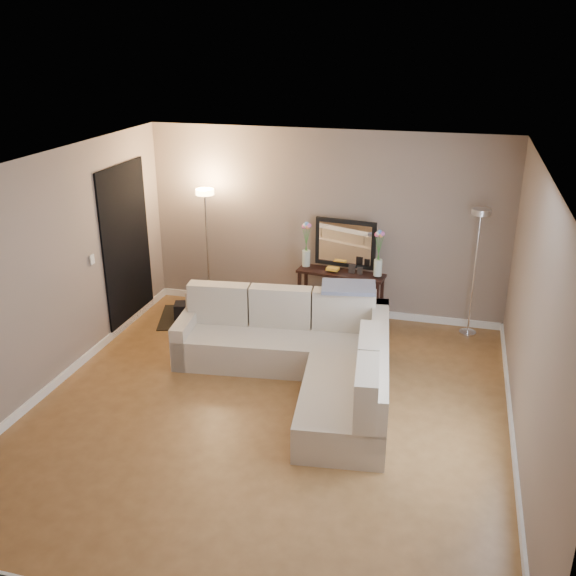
% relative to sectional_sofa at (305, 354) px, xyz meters
% --- Properties ---
extents(floor, '(5.00, 5.50, 0.01)m').
position_rel_sectional_sofa_xyz_m(floor, '(-0.22, -0.75, -0.33)').
color(floor, olive).
rests_on(floor, ground).
extents(ceiling, '(5.00, 5.50, 0.01)m').
position_rel_sectional_sofa_xyz_m(ceiling, '(-0.22, -0.75, 2.28)').
color(ceiling, white).
rests_on(ceiling, ground).
extents(wall_back, '(5.00, 0.02, 2.60)m').
position_rel_sectional_sofa_xyz_m(wall_back, '(-0.22, 2.01, 0.97)').
color(wall_back, gray).
rests_on(wall_back, ground).
extents(wall_front, '(5.00, 0.02, 2.60)m').
position_rel_sectional_sofa_xyz_m(wall_front, '(-0.22, -3.51, 0.97)').
color(wall_front, gray).
rests_on(wall_front, ground).
extents(wall_left, '(0.02, 5.50, 2.60)m').
position_rel_sectional_sofa_xyz_m(wall_left, '(-2.73, -0.75, 0.97)').
color(wall_left, gray).
rests_on(wall_left, ground).
extents(wall_right, '(0.02, 5.50, 2.60)m').
position_rel_sectional_sofa_xyz_m(wall_right, '(2.29, -0.75, 0.97)').
color(wall_right, gray).
rests_on(wall_right, ground).
extents(baseboard_back, '(5.00, 0.03, 0.10)m').
position_rel_sectional_sofa_xyz_m(baseboard_back, '(-0.22, 1.99, -0.28)').
color(baseboard_back, white).
rests_on(baseboard_back, ground).
extents(baseboard_left, '(0.03, 5.50, 0.10)m').
position_rel_sectional_sofa_xyz_m(baseboard_left, '(-2.70, -0.75, -0.28)').
color(baseboard_left, white).
rests_on(baseboard_left, ground).
extents(baseboard_right, '(0.03, 5.50, 0.10)m').
position_rel_sectional_sofa_xyz_m(baseboard_right, '(2.27, -0.75, -0.28)').
color(baseboard_right, white).
rests_on(baseboard_right, ground).
extents(doorway, '(0.02, 1.20, 2.20)m').
position_rel_sectional_sofa_xyz_m(doorway, '(-2.70, 0.95, 0.77)').
color(doorway, black).
rests_on(doorway, ground).
extents(switch_plate, '(0.02, 0.08, 0.12)m').
position_rel_sectional_sofa_xyz_m(switch_plate, '(-2.70, 0.10, 0.87)').
color(switch_plate, white).
rests_on(switch_plate, ground).
extents(sectional_sofa, '(2.79, 2.51, 0.89)m').
position_rel_sectional_sofa_xyz_m(sectional_sofa, '(0.00, 0.00, 0.00)').
color(sectional_sofa, beige).
rests_on(sectional_sofa, floor).
extents(throw_blanket, '(0.69, 0.47, 0.08)m').
position_rel_sectional_sofa_xyz_m(throw_blanket, '(0.37, 0.67, 0.61)').
color(throw_blanket, slate).
rests_on(throw_blanket, sectional_sofa).
extents(console_table, '(1.23, 0.47, 0.74)m').
position_rel_sectional_sofa_xyz_m(console_table, '(0.01, 1.70, 0.09)').
color(console_table, black).
rests_on(console_table, floor).
extents(leaning_mirror, '(0.85, 0.14, 0.66)m').
position_rel_sectional_sofa_xyz_m(leaning_mirror, '(0.11, 1.83, 0.77)').
color(leaning_mirror, black).
rests_on(leaning_mirror, console_table).
extents(table_decor, '(0.51, 0.15, 0.12)m').
position_rel_sectional_sofa_xyz_m(table_decor, '(0.08, 1.65, 0.46)').
color(table_decor, gold).
rests_on(table_decor, console_table).
extents(flower_vase_left, '(0.14, 0.12, 0.63)m').
position_rel_sectional_sofa_xyz_m(flower_vase_left, '(-0.41, 1.74, 0.70)').
color(flower_vase_left, silver).
rests_on(flower_vase_left, console_table).
extents(flower_vase_right, '(0.14, 0.12, 0.63)m').
position_rel_sectional_sofa_xyz_m(flower_vase_right, '(0.59, 1.62, 0.70)').
color(flower_vase_right, silver).
rests_on(flower_vase_right, console_table).
extents(floor_lamp_lit, '(0.31, 0.31, 1.77)m').
position_rel_sectional_sofa_xyz_m(floor_lamp_lit, '(-1.84, 1.67, 0.92)').
color(floor_lamp_lit, silver).
rests_on(floor_lamp_lit, floor).
extents(floor_lamp_unlit, '(0.29, 0.29, 1.72)m').
position_rel_sectional_sofa_xyz_m(floor_lamp_unlit, '(1.82, 1.76, 0.89)').
color(floor_lamp_unlit, silver).
rests_on(floor_lamp_unlit, floor).
extents(charcoal_rug, '(1.36, 1.17, 0.02)m').
position_rel_sectional_sofa_xyz_m(charcoal_rug, '(-1.83, 1.32, -0.32)').
color(charcoal_rug, black).
rests_on(charcoal_rug, floor).
extents(black_bag, '(0.38, 0.32, 0.21)m').
position_rel_sectional_sofa_xyz_m(black_bag, '(-1.99, 1.17, -0.18)').
color(black_bag, black).
rests_on(black_bag, charcoal_rug).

